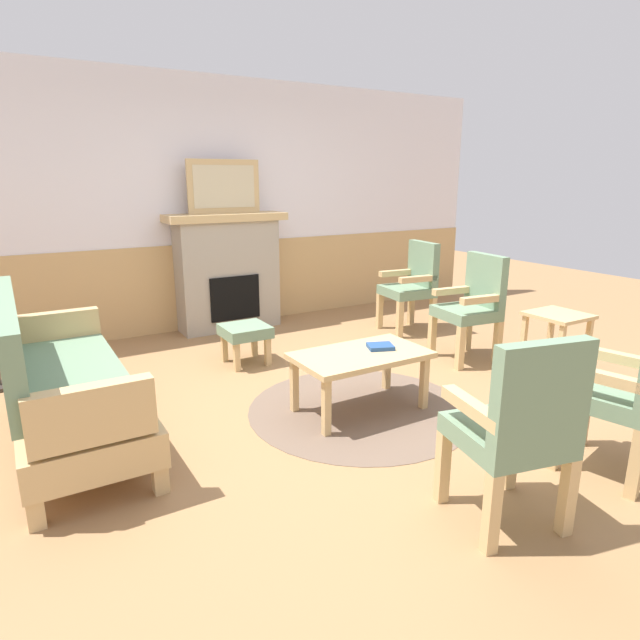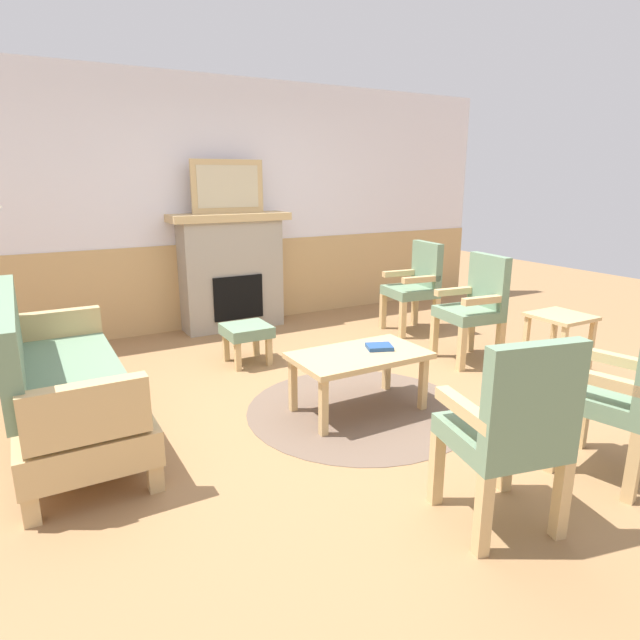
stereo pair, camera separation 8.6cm
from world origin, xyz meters
name	(u,v)px [view 1 (the left image)]	position (x,y,z in m)	size (l,w,h in m)	color
ground_plane	(343,399)	(0.00, 0.00, 0.00)	(14.00, 14.00, 0.00)	#997047
wall_back	(217,209)	(0.00, 2.60, 1.31)	(7.20, 0.14, 2.70)	white
fireplace	(228,271)	(0.00, 2.35, 0.65)	(1.30, 0.44, 1.28)	#A39989
framed_picture	(224,187)	(0.00, 2.35, 1.56)	(0.80, 0.04, 0.56)	tan
couch	(65,386)	(-1.89, 0.29, 0.40)	(0.70, 1.80, 0.98)	tan
coffee_table	(360,360)	(0.00, -0.22, 0.39)	(0.96, 0.56, 0.44)	tan
round_rug	(359,409)	(0.00, -0.22, 0.00)	(1.64, 1.64, 0.01)	brown
book_on_table	(380,346)	(0.18, -0.22, 0.46)	(0.18, 0.15, 0.03)	navy
footstool	(245,333)	(-0.32, 1.14, 0.28)	(0.40, 0.40, 0.36)	tan
armchair_near_fireplace	(473,303)	(1.55, 0.19, 0.54)	(0.53, 0.53, 0.98)	tan
armchair_by_window_left	(413,283)	(1.70, 1.23, 0.54)	(0.53, 0.53, 0.98)	tan
armchair_front_left	(518,424)	(-0.15, -1.71, 0.54)	(0.57, 0.57, 0.98)	tan
armchair_front_center	(630,386)	(0.77, -1.70, 0.54)	(0.58, 0.58, 0.98)	tan
side_table	(557,327)	(1.83, -0.49, 0.43)	(0.44, 0.44, 0.55)	tan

